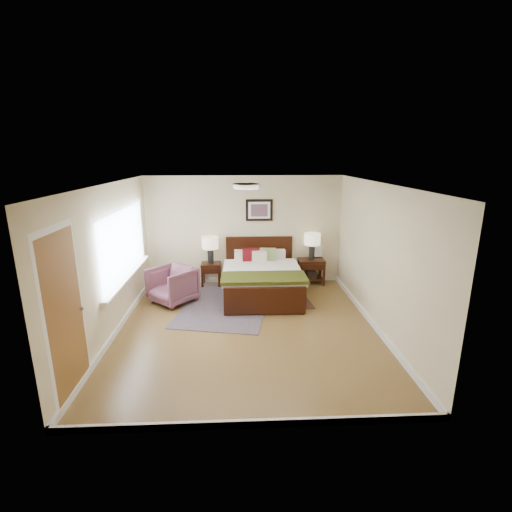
# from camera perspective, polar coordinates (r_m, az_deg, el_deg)

# --- Properties ---
(floor) EXTENTS (5.00, 5.00, 0.00)m
(floor) POSITION_cam_1_polar(r_m,az_deg,el_deg) (6.65, -1.36, -10.96)
(floor) COLOR brown
(floor) RESTS_ON ground
(back_wall) EXTENTS (4.50, 0.04, 2.50)m
(back_wall) POSITION_cam_1_polar(r_m,az_deg,el_deg) (8.63, -1.84, 3.98)
(back_wall) COLOR beige
(back_wall) RESTS_ON ground
(front_wall) EXTENTS (4.50, 0.04, 2.50)m
(front_wall) POSITION_cam_1_polar(r_m,az_deg,el_deg) (3.86, -0.51, -10.74)
(front_wall) COLOR beige
(front_wall) RESTS_ON ground
(left_wall) EXTENTS (0.04, 5.00, 2.50)m
(left_wall) POSITION_cam_1_polar(r_m,az_deg,el_deg) (6.55, -21.51, -0.78)
(left_wall) COLOR beige
(left_wall) RESTS_ON ground
(right_wall) EXTENTS (0.04, 5.00, 2.50)m
(right_wall) POSITION_cam_1_polar(r_m,az_deg,el_deg) (6.64, 18.35, -0.26)
(right_wall) COLOR beige
(right_wall) RESTS_ON ground
(ceiling) EXTENTS (4.50, 5.00, 0.02)m
(ceiling) POSITION_cam_1_polar(r_m,az_deg,el_deg) (5.98, -1.52, 11.04)
(ceiling) COLOR white
(ceiling) RESTS_ON back_wall
(window) EXTENTS (0.11, 2.72, 1.32)m
(window) POSITION_cam_1_polar(r_m,az_deg,el_deg) (7.15, -19.47, 1.75)
(window) COLOR silver
(window) RESTS_ON left_wall
(door) EXTENTS (0.06, 1.00, 2.18)m
(door) POSITION_cam_1_polar(r_m,az_deg,el_deg) (5.07, -27.27, -8.19)
(door) COLOR silver
(door) RESTS_ON ground
(ceil_fixture) EXTENTS (0.44, 0.44, 0.08)m
(ceil_fixture) POSITION_cam_1_polar(r_m,az_deg,el_deg) (5.99, -1.51, 10.71)
(ceil_fixture) COLOR white
(ceil_fixture) RESTS_ON ceiling
(bed) EXTENTS (1.67, 2.01, 1.09)m
(bed) POSITION_cam_1_polar(r_m,az_deg,el_deg) (7.88, 0.87, -2.76)
(bed) COLOR black
(bed) RESTS_ON ground
(wall_art) EXTENTS (0.62, 0.05, 0.50)m
(wall_art) POSITION_cam_1_polar(r_m,az_deg,el_deg) (8.54, 0.50, 7.06)
(wall_art) COLOR black
(wall_art) RESTS_ON back_wall
(nightstand_left) EXTENTS (0.45, 0.40, 0.53)m
(nightstand_left) POSITION_cam_1_polar(r_m,az_deg,el_deg) (8.62, -6.94, -1.89)
(nightstand_left) COLOR black
(nightstand_left) RESTS_ON ground
(nightstand_right) EXTENTS (0.59, 0.45, 0.59)m
(nightstand_right) POSITION_cam_1_polar(r_m,az_deg,el_deg) (8.79, 8.48, -1.98)
(nightstand_right) COLOR black
(nightstand_right) RESTS_ON ground
(lamp_left) EXTENTS (0.38, 0.38, 0.61)m
(lamp_left) POSITION_cam_1_polar(r_m,az_deg,el_deg) (8.49, -7.05, 1.73)
(lamp_left) COLOR black
(lamp_left) RESTS_ON nightstand_left
(lamp_right) EXTENTS (0.38, 0.38, 0.61)m
(lamp_right) POSITION_cam_1_polar(r_m,az_deg,el_deg) (8.62, 8.64, 2.29)
(lamp_right) COLOR black
(lamp_right) RESTS_ON nightstand_right
(armchair) EXTENTS (1.13, 1.13, 0.74)m
(armchair) POSITION_cam_1_polar(r_m,az_deg,el_deg) (7.79, -12.72, -4.39)
(armchair) COLOR brown
(armchair) RESTS_ON ground
(rug_persian) EXTENTS (2.07, 2.60, 0.01)m
(rug_persian) POSITION_cam_1_polar(r_m,az_deg,el_deg) (7.56, -4.66, -7.62)
(rug_persian) COLOR #0D1445
(rug_persian) RESTS_ON ground
(rug_navy) EXTENTS (0.95, 1.31, 0.01)m
(rug_navy) POSITION_cam_1_polar(r_m,az_deg,el_deg) (7.92, 4.95, -6.53)
(rug_navy) COLOR black
(rug_navy) RESTS_ON ground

